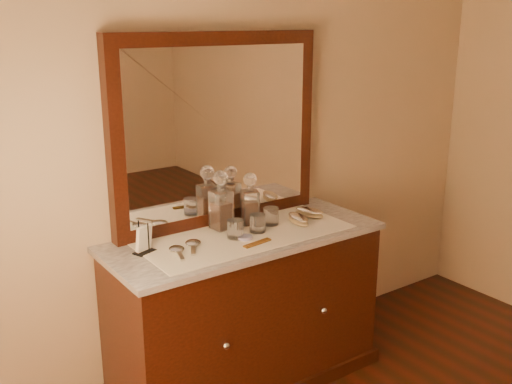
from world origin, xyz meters
TOP-DOWN VIEW (x-y plane):
  - dresser_cabinet at (0.00, 1.96)m, footprint 1.40×0.55m
  - dresser_plinth at (0.00, 1.96)m, footprint 1.46×0.59m
  - knob_left at (-0.30, 1.67)m, footprint 0.04×0.04m
  - knob_right at (0.30, 1.67)m, footprint 0.04×0.04m
  - marble_top at (0.00, 1.96)m, footprint 1.44×0.59m
  - mirror_frame at (0.00, 2.20)m, footprint 1.20×0.08m
  - mirror_glass at (0.00, 2.17)m, footprint 1.06×0.01m
  - lace_runner at (0.00, 1.94)m, footprint 1.10×0.45m
  - pin_dish at (-0.04, 1.90)m, footprint 0.10×0.10m
  - comb at (-0.03, 1.80)m, footprint 0.17×0.05m
  - napkin_rack at (-0.52, 2.03)m, footprint 0.12×0.09m
  - decanter_left at (-0.05, 2.09)m, footprint 0.11×0.11m
  - decanter_right at (0.11, 2.07)m, footprint 0.11×0.11m
  - brush_near at (0.32, 1.92)m, footprint 0.11×0.19m
  - brush_far at (0.45, 1.98)m, footprint 0.13×0.19m
  - hand_mirror_outer at (-0.39, 1.94)m, footprint 0.10×0.19m
  - hand_mirror_inner at (-0.30, 1.96)m, footprint 0.14×0.20m
  - tumblers at (0.06, 1.96)m, footprint 0.35×0.14m

SIDE VIEW (x-z plane):
  - dresser_plinth at x=0.00m, z-range 0.00..0.08m
  - dresser_cabinet at x=0.00m, z-range 0.00..0.82m
  - knob_left at x=-0.30m, z-range 0.43..0.47m
  - knob_right at x=0.30m, z-range 0.43..0.47m
  - marble_top at x=0.00m, z-range 0.82..0.85m
  - lace_runner at x=0.00m, z-range 0.85..0.85m
  - comb at x=-0.03m, z-range 0.85..0.86m
  - pin_dish at x=-0.04m, z-range 0.85..0.87m
  - hand_mirror_outer at x=-0.39m, z-range 0.85..0.87m
  - hand_mirror_inner at x=-0.30m, z-range 0.85..0.87m
  - brush_near at x=0.32m, z-range 0.85..0.90m
  - brush_far at x=0.45m, z-range 0.85..0.90m
  - tumblers at x=0.06m, z-range 0.85..0.95m
  - napkin_rack at x=-0.52m, z-range 0.83..0.99m
  - decanter_right at x=0.11m, z-range 0.82..1.10m
  - decanter_left at x=-0.05m, z-range 0.82..1.13m
  - mirror_frame at x=0.00m, z-range 0.85..1.85m
  - mirror_glass at x=0.00m, z-range 0.92..1.78m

